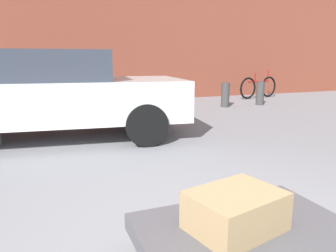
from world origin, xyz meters
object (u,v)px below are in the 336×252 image
(bollard_kerb_near, at_px, (174,97))
(bollard_kerb_mid, at_px, (225,95))
(suitcase_tan_front_right, at_px, (236,211))
(bollard_kerb_far, at_px, (260,93))
(bicycle_leaning, at_px, (259,87))
(parked_car, at_px, (46,92))
(luggage_cart, at_px, (245,237))

(bollard_kerb_near, relative_size, bollard_kerb_mid, 1.00)
(suitcase_tan_front_right, xyz_separation_m, bollard_kerb_far, (4.88, 6.09, -0.11))
(bicycle_leaning, distance_m, bollard_kerb_near, 3.98)
(bollard_kerb_near, xyz_separation_m, bollard_kerb_far, (2.69, 0.00, 0.00))
(bollard_kerb_near, bearing_deg, bollard_kerb_mid, 0.00)
(bollard_kerb_far, bearing_deg, bollard_kerb_mid, 180.00)
(parked_car, xyz_separation_m, bollard_kerb_mid, (4.62, 2.02, -0.42))
(bollard_kerb_mid, height_order, bollard_kerb_far, same)
(parked_car, distance_m, bollard_kerb_near, 3.72)
(bollard_kerb_near, relative_size, bollard_kerb_far, 1.00)
(bicycle_leaning, bearing_deg, luggage_cart, -127.84)
(suitcase_tan_front_right, height_order, bollard_kerb_mid, bollard_kerb_mid)
(bicycle_leaning, distance_m, bollard_kerb_mid, 2.61)
(luggage_cart, distance_m, parked_car, 4.22)
(bollard_kerb_far, bearing_deg, suitcase_tan_front_right, -128.67)
(luggage_cart, bearing_deg, bollard_kerb_near, 70.85)
(bicycle_leaning, height_order, bollard_kerb_near, bicycle_leaning)
(suitcase_tan_front_right, xyz_separation_m, bollard_kerb_mid, (3.71, 6.09, -0.11))
(parked_car, bearing_deg, luggage_cart, -76.49)
(suitcase_tan_front_right, bearing_deg, bollard_kerb_mid, 45.71)
(luggage_cart, distance_m, bollard_kerb_mid, 7.09)
(bollard_kerb_mid, bearing_deg, bollard_kerb_near, 180.00)
(bicycle_leaning, relative_size, bollard_kerb_near, 2.59)
(luggage_cart, height_order, parked_car, parked_car)
(suitcase_tan_front_right, xyz_separation_m, bollard_kerb_near, (2.19, 6.09, -0.11))
(luggage_cart, height_order, suitcase_tan_front_right, suitcase_tan_front_right)
(luggage_cart, relative_size, parked_car, 0.27)
(suitcase_tan_front_right, bearing_deg, bicycle_leaning, 38.88)
(parked_car, height_order, bollard_kerb_far, parked_car)
(luggage_cart, height_order, bollard_kerb_near, bollard_kerb_near)
(bollard_kerb_far, bearing_deg, luggage_cart, -128.27)
(bollard_kerb_far, bearing_deg, bollard_kerb_near, 180.00)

